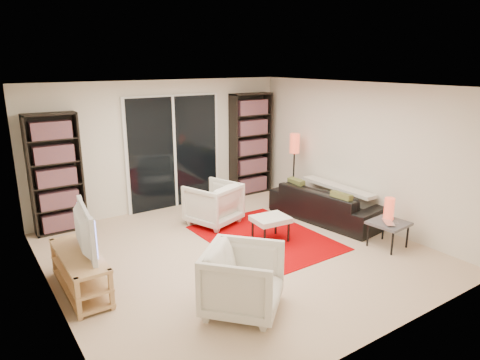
# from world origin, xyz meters

# --- Properties ---
(floor) EXTENTS (5.00, 5.00, 0.00)m
(floor) POSITION_xyz_m (0.00, 0.00, 0.00)
(floor) COLOR beige
(floor) RESTS_ON ground
(wall_back) EXTENTS (5.00, 0.02, 2.40)m
(wall_back) POSITION_xyz_m (0.00, 2.50, 1.20)
(wall_back) COLOR silver
(wall_back) RESTS_ON ground
(wall_front) EXTENTS (5.00, 0.02, 2.40)m
(wall_front) POSITION_xyz_m (0.00, -2.50, 1.20)
(wall_front) COLOR silver
(wall_front) RESTS_ON ground
(wall_left) EXTENTS (0.02, 5.00, 2.40)m
(wall_left) POSITION_xyz_m (-2.50, 0.00, 1.20)
(wall_left) COLOR silver
(wall_left) RESTS_ON ground
(wall_right) EXTENTS (0.02, 5.00, 2.40)m
(wall_right) POSITION_xyz_m (2.50, 0.00, 1.20)
(wall_right) COLOR silver
(wall_right) RESTS_ON ground
(ceiling) EXTENTS (5.00, 5.00, 0.02)m
(ceiling) POSITION_xyz_m (0.00, 0.00, 2.40)
(ceiling) COLOR white
(ceiling) RESTS_ON wall_back
(sliding_door) EXTENTS (1.92, 0.08, 2.16)m
(sliding_door) POSITION_xyz_m (0.20, 2.46, 1.05)
(sliding_door) COLOR white
(sliding_door) RESTS_ON ground
(bookshelf_left) EXTENTS (0.80, 0.30, 1.95)m
(bookshelf_left) POSITION_xyz_m (-1.95, 2.33, 0.98)
(bookshelf_left) COLOR black
(bookshelf_left) RESTS_ON ground
(bookshelf_right) EXTENTS (0.90, 0.30, 2.10)m
(bookshelf_right) POSITION_xyz_m (1.90, 2.33, 1.05)
(bookshelf_right) COLOR black
(bookshelf_right) RESTS_ON ground
(tv_stand) EXTENTS (0.42, 1.31, 0.50)m
(tv_stand) POSITION_xyz_m (-2.19, 0.16, 0.26)
(tv_stand) COLOR tan
(tv_stand) RESTS_ON floor
(tv) EXTENTS (0.25, 1.01, 0.58)m
(tv) POSITION_xyz_m (-2.17, 0.16, 0.79)
(tv) COLOR black
(tv) RESTS_ON tv_stand
(rug) EXTENTS (1.68, 2.26, 0.01)m
(rug) POSITION_xyz_m (0.66, 0.19, 0.01)
(rug) COLOR #AF0002
(rug) RESTS_ON floor
(sofa) EXTENTS (1.07, 2.12, 0.59)m
(sofa) POSITION_xyz_m (2.05, 0.25, 0.30)
(sofa) COLOR black
(sofa) RESTS_ON floor
(armchair_back) EXTENTS (1.00, 1.01, 0.73)m
(armchair_back) POSITION_xyz_m (0.30, 1.20, 0.36)
(armchair_back) COLOR silver
(armchair_back) RESTS_ON floor
(armchair_front) EXTENTS (1.16, 1.16, 0.76)m
(armchair_front) POSITION_xyz_m (-0.79, -1.31, 0.38)
(armchair_front) COLOR silver
(armchair_front) RESTS_ON floor
(ottoman) EXTENTS (0.58, 0.49, 0.40)m
(ottoman) POSITION_xyz_m (0.66, 0.06, 0.34)
(ottoman) COLOR silver
(ottoman) RESTS_ON floor
(side_table) EXTENTS (0.56, 0.56, 0.40)m
(side_table) POSITION_xyz_m (1.99, -1.11, 0.36)
(side_table) COLOR #4D4E53
(side_table) RESTS_ON floor
(laptop) EXTENTS (0.35, 0.37, 0.02)m
(laptop) POSITION_xyz_m (1.97, -1.17, 0.41)
(laptop) COLOR silver
(laptop) RESTS_ON side_table
(table_lamp) EXTENTS (0.15, 0.15, 0.34)m
(table_lamp) POSITION_xyz_m (2.08, -1.02, 0.57)
(table_lamp) COLOR #EC4F2F
(table_lamp) RESTS_ON side_table
(floor_lamp) EXTENTS (0.21, 0.21, 1.38)m
(floor_lamp) POSITION_xyz_m (2.21, 1.31, 1.05)
(floor_lamp) COLOR black
(floor_lamp) RESTS_ON floor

